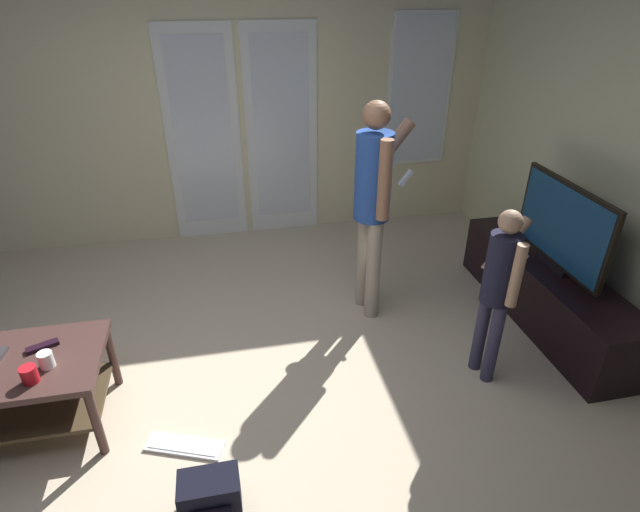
% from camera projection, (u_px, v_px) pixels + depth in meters
% --- Properties ---
extents(ground_plane, '(5.70, 5.07, 0.02)m').
position_uv_depth(ground_plane, '(215.00, 413.00, 3.06)').
color(ground_plane, beige).
extents(wall_back_with_doors, '(5.70, 0.09, 2.60)m').
position_uv_depth(wall_back_with_doors, '(205.00, 108.00, 4.59)').
color(wall_back_with_doors, beige).
rests_on(wall_back_with_doors, ground_plane).
extents(coffee_table, '(0.99, 0.62, 0.49)m').
position_uv_depth(coffee_table, '(13.00, 381.00, 2.78)').
color(coffee_table, '#402824').
rests_on(coffee_table, ground_plane).
extents(tv_stand, '(0.44, 1.75, 0.46)m').
position_uv_depth(tv_stand, '(546.00, 293.00, 3.78)').
color(tv_stand, black).
rests_on(tv_stand, ground_plane).
extents(flat_screen_tv, '(0.08, 0.95, 0.64)m').
position_uv_depth(flat_screen_tv, '(563.00, 227.00, 3.51)').
color(flat_screen_tv, black).
rests_on(flat_screen_tv, tv_stand).
extents(person_adult, '(0.52, 0.49, 1.62)m').
position_uv_depth(person_adult, '(374.00, 195.00, 3.54)').
color(person_adult, tan).
rests_on(person_adult, ground_plane).
extents(person_child, '(0.39, 0.37, 1.18)m').
position_uv_depth(person_child, '(499.00, 283.00, 3.02)').
color(person_child, '#36324E').
rests_on(person_child, ground_plane).
extents(backpack, '(0.29, 0.22, 0.24)m').
position_uv_depth(backpack, '(210.00, 498.00, 2.42)').
color(backpack, black).
rests_on(backpack, ground_plane).
extents(loose_keyboard, '(0.46, 0.28, 0.02)m').
position_uv_depth(loose_keyboard, '(185.00, 446.00, 2.82)').
color(loose_keyboard, white).
rests_on(loose_keyboard, ground_plane).
extents(cup_near_edge, '(0.08, 0.08, 0.09)m').
position_uv_depth(cup_near_edge, '(46.00, 360.00, 2.67)').
color(cup_near_edge, white).
rests_on(cup_near_edge, coffee_table).
extents(cup_by_laptop, '(0.08, 0.08, 0.09)m').
position_uv_depth(cup_by_laptop, '(29.00, 375.00, 2.57)').
color(cup_by_laptop, red).
rests_on(cup_by_laptop, coffee_table).
extents(tv_remote_black, '(0.18, 0.11, 0.02)m').
position_uv_depth(tv_remote_black, '(42.00, 346.00, 2.82)').
color(tv_remote_black, black).
rests_on(tv_remote_black, coffee_table).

